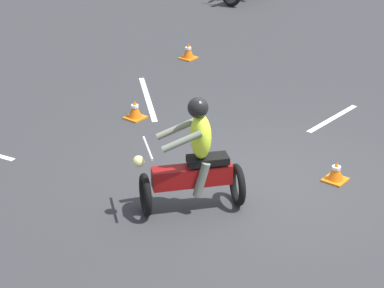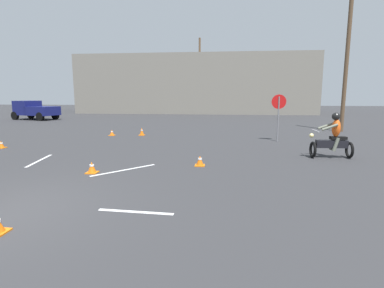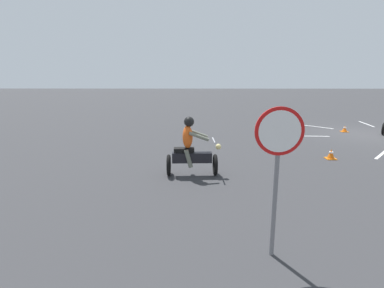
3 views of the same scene
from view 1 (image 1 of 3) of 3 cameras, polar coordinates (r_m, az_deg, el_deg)
ground_plane at (r=11.18m, az=5.39°, el=-2.94°), size 120.00×120.00×0.00m
motorcycle_rider_foreground at (r=10.13m, az=0.19°, el=-1.38°), size 1.47×1.35×1.66m
traffic_cone_mid_left at (r=13.24m, az=-4.37°, el=2.61°), size 0.32×0.32×0.34m
traffic_cone_far_right at (r=11.32m, az=10.91°, el=-2.09°), size 0.32×0.32×0.31m
traffic_cone_far_center at (r=16.20m, az=-0.29°, el=7.07°), size 0.32×0.32×0.34m
lane_stripe_e at (r=13.49m, az=10.67°, el=1.94°), size 1.54×0.18×0.01m
lane_stripe_ne at (r=14.14m, az=-3.40°, el=3.50°), size 1.55×1.70×0.01m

